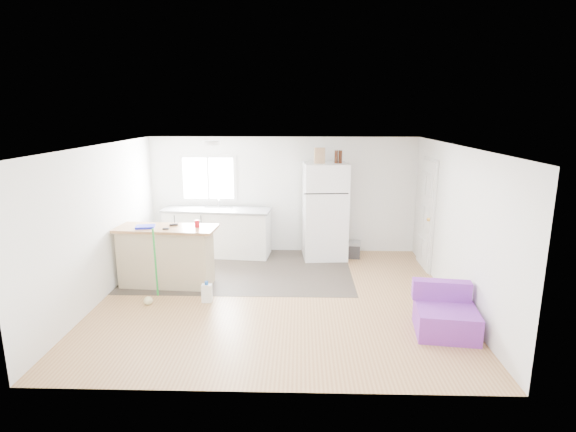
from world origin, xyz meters
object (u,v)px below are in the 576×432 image
object	(u,v)px
peninsula	(166,256)
bottle_right	(340,157)
blue_tray	(145,227)
cooler	(350,249)
red_cup	(197,224)
cardboard_box	(320,156)
mop	(150,289)
kitchen_cabinets	(218,231)
bottle_left	(336,157)
purple_seat	(445,316)
refrigerator	(325,211)
cleaner_jug	(207,293)

from	to	relation	value
peninsula	bottle_right	size ratio (longest dim) A/B	6.78
blue_tray	cooler	bearing A→B (deg)	24.63
red_cup	cardboard_box	world-z (taller)	cardboard_box
peninsula	bottle_right	world-z (taller)	bottle_right
mop	cardboard_box	xyz separation A→B (m)	(2.66, 2.30, 1.84)
mop	bottle_right	distance (m)	4.26
kitchen_cabinets	cardboard_box	world-z (taller)	cardboard_box
blue_tray	bottle_left	distance (m)	3.77
mop	red_cup	xyz separation A→B (m)	(0.58, 0.79, 0.85)
kitchen_cabinets	peninsula	size ratio (longest dim) A/B	1.32
peninsula	mop	bearing A→B (deg)	-88.88
cooler	purple_seat	bearing A→B (deg)	-67.16
kitchen_cabinets	refrigerator	world-z (taller)	refrigerator
purple_seat	red_cup	size ratio (longest dim) A/B	7.20
cooler	bottle_left	bearing A→B (deg)	-167.10
bottle_left	peninsula	bearing A→B (deg)	-152.23
refrigerator	bottle_right	bearing A→B (deg)	-14.07
purple_seat	refrigerator	bearing A→B (deg)	121.97
cooler	kitchen_cabinets	bearing A→B (deg)	-175.55
red_cup	kitchen_cabinets	bearing A→B (deg)	89.23
cleaner_jug	peninsula	bearing A→B (deg)	140.00
refrigerator	cooler	xyz separation A→B (m)	(0.52, -0.01, -0.79)
blue_tray	bottle_left	xyz separation A→B (m)	(3.26, 1.61, 1.01)
cardboard_box	cleaner_jug	bearing A→B (deg)	-129.08
cleaner_jug	kitchen_cabinets	bearing A→B (deg)	96.52
cooler	purple_seat	distance (m)	3.30
mop	blue_tray	xyz separation A→B (m)	(-0.27, 0.73, 0.80)
kitchen_cabinets	bottle_right	size ratio (longest dim) A/B	8.93
purple_seat	bottle_left	bearing A→B (deg)	119.26
refrigerator	purple_seat	world-z (taller)	refrigerator
cardboard_box	bottle_right	bearing A→B (deg)	4.79
refrigerator	blue_tray	world-z (taller)	refrigerator
cooler	bottle_left	world-z (taller)	bottle_left
purple_seat	mop	size ratio (longest dim) A/B	0.71
blue_tray	purple_seat	bearing A→B (deg)	-18.62
cooler	bottle_right	size ratio (longest dim) A/B	1.83
peninsula	red_cup	distance (m)	0.78
cleaner_jug	red_cup	world-z (taller)	red_cup
kitchen_cabinets	cooler	bearing A→B (deg)	3.86
cleaner_jug	cooler	bearing A→B (deg)	43.52
peninsula	red_cup	bearing A→B (deg)	4.97
mop	red_cup	distance (m)	1.30
refrigerator	mop	xyz separation A→B (m)	(-2.79, -2.38, -0.73)
kitchen_cabinets	blue_tray	size ratio (longest dim) A/B	7.44
refrigerator	mop	world-z (taller)	refrigerator
purple_seat	cleaner_jug	world-z (taller)	purple_seat
cleaner_jug	cardboard_box	xyz separation A→B (m)	(1.81, 2.22, 1.92)
red_cup	mop	bearing A→B (deg)	-126.36
refrigerator	blue_tray	size ratio (longest dim) A/B	6.40
kitchen_cabinets	mop	size ratio (longest dim) A/B	1.82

